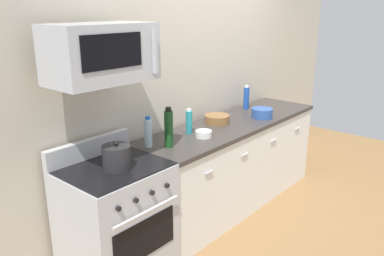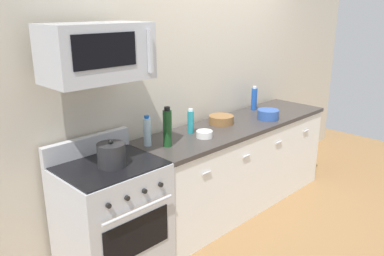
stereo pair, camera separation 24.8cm
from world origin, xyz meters
name	(u,v)px [view 2 (the right image)]	position (x,y,z in m)	size (l,w,h in m)	color
ground_plane	(235,204)	(0.00, 0.00, 0.00)	(6.54, 6.54, 0.00)	olive
back_wall	(209,76)	(0.00, 0.41, 1.35)	(5.45, 0.10, 2.70)	beige
counter_unit	(237,165)	(0.00, 0.00, 0.46)	(2.36, 0.66, 0.92)	white
range_oven	(112,217)	(-1.55, 0.00, 0.47)	(0.76, 0.69, 1.07)	#B7BABF
microwave	(97,52)	(-1.55, 0.05, 1.75)	(0.74, 0.44, 0.40)	#B7BABF
bottle_water_clear	(147,131)	(-1.08, 0.12, 1.05)	(0.06, 0.06, 0.27)	silver
bottle_dish_soap	(191,122)	(-0.58, 0.10, 1.03)	(0.06, 0.06, 0.24)	teal
bottle_soda_blue	(254,99)	(0.53, 0.20, 1.05)	(0.07, 0.07, 0.27)	#1E4CA5
bottle_wine_green	(167,128)	(-0.97, -0.01, 1.08)	(0.07, 0.07, 0.34)	#19471E
bowl_wooden_salad	(221,119)	(-0.14, 0.11, 0.96)	(0.25, 0.25, 0.08)	brown
bowl_white_ceramic	(204,134)	(-0.58, -0.07, 0.95)	(0.15, 0.15, 0.06)	white
bowl_red_small	(271,112)	(0.53, -0.03, 0.94)	(0.14, 0.14, 0.04)	#B72D28
bowl_blue_mixing	(268,114)	(0.33, -0.13, 0.97)	(0.22, 0.22, 0.10)	#2D519E
stockpot	(111,155)	(-1.55, -0.05, 1.01)	(0.21, 0.21, 0.21)	#262628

